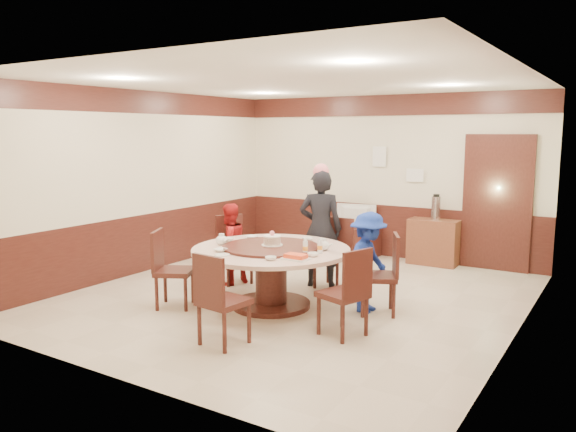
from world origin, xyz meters
The scene contains 31 objects.
room centered at (0.01, 0.01, 1.08)m, with size 6.00×6.04×2.84m.
banquet_table centered at (-0.05, -0.54, 0.53)m, with size 1.96×1.96×0.78m.
chair_0 centered at (1.20, -0.06, 0.30)m, with size 0.60×0.59×0.97m.
chair_1 centered at (0.20, 0.68, 0.30)m, with size 0.46×0.47×0.97m.
chair_2 centered at (-1.15, 0.15, 0.30)m, with size 0.61×0.60×0.97m.
chair_3 centered at (-1.09, -1.18, 0.30)m, with size 0.60×0.59×0.97m.
chair_4 centered at (0.23, -1.86, 0.30)m, with size 0.49×0.50×0.97m.
chair_5 centered at (1.18, -0.97, 0.30)m, with size 0.56×0.55×0.97m.
person_standing centered at (0.01, 0.64, 0.83)m, with size 0.60×0.40×1.65m, color black.
person_red centered at (-1.14, 0.03, 0.58)m, with size 0.57×0.44×1.17m, color #A61616.
person_blue centered at (1.05, -0.08, 0.61)m, with size 0.79×0.46×1.23m, color #173198.
birthday_cake centered at (-0.05, -0.51, 0.84)m, with size 0.26×0.26×0.18m.
teapot_left centered at (-0.69, -0.70, 0.81)m, with size 0.17×0.15×0.13m, color white.
teapot_right centered at (0.57, -0.31, 0.81)m, with size 0.17×0.15×0.13m, color white.
bowl_0 centered at (-0.60, -0.16, 0.77)m, with size 0.16×0.16×0.04m, color white.
bowl_1 centered at (0.31, -1.09, 0.77)m, with size 0.13×0.13×0.04m, color white.
bowl_2 centered at (-0.44, -1.04, 0.77)m, with size 0.15×0.15×0.04m, color white.
bowl_3 centered at (0.63, -0.67, 0.77)m, with size 0.14×0.14×0.04m, color white.
bowl_4 centered at (-0.78, -0.46, 0.77)m, with size 0.16×0.16×0.04m, color white.
bowl_5 centered at (0.10, 0.10, 0.77)m, with size 0.15×0.15×0.05m, color white.
saucer_near centered at (-0.30, -1.19, 0.76)m, with size 0.18×0.18×0.01m, color white.
saucer_far centered at (0.40, -0.04, 0.76)m, with size 0.18×0.18×0.01m, color white.
shrimp_platter centered at (0.54, -0.92, 0.78)m, with size 0.30×0.20×0.06m.
bottle_0 centered at (0.49, -0.62, 0.83)m, with size 0.06×0.06×0.16m, color white.
bottle_1 centered at (0.61, -0.48, 0.83)m, with size 0.06×0.06×0.16m, color white.
tv_stand centered at (-0.44, 2.75, 0.25)m, with size 0.85×0.45×0.50m, color #3F1913.
television centered at (-0.44, 2.75, 0.70)m, with size 0.71×0.09×0.41m, color #939496.
side_cabinet centered at (0.97, 2.78, 0.38)m, with size 0.80×0.40×0.75m, color brown.
thermos centered at (0.99, 2.78, 0.94)m, with size 0.15×0.15×0.38m, color silver.
notice_left centered at (-0.10, 2.96, 1.75)m, with size 0.25×0.00×0.35m, color white.
notice_right centered at (0.55, 2.96, 1.45)m, with size 0.30×0.00×0.22m, color white.
Camera 1 is at (3.72, -6.20, 2.17)m, focal length 35.00 mm.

